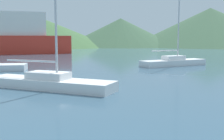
% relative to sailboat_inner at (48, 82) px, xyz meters
% --- Properties ---
extents(sailboat_inner, '(7.10, 4.97, 7.66)m').
position_rel_sailboat_inner_xyz_m(sailboat_inner, '(0.00, 0.00, 0.00)').
color(sailboat_inner, white).
rests_on(sailboat_inner, ground_plane).
extents(sailboat_outer, '(7.00, 4.20, 11.54)m').
position_rel_sailboat_inner_xyz_m(sailboat_outer, '(10.43, 11.16, 0.10)').
color(sailboat_outer, white).
rests_on(sailboat_outer, ground_plane).
extents(hill_central, '(47.97, 47.97, 9.66)m').
position_rel_sailboat_inner_xyz_m(hill_central, '(-12.75, 73.16, 4.46)').
color(hill_central, '#3D6038').
rests_on(hill_central, ground_plane).
extents(hill_east, '(36.20, 36.20, 8.93)m').
position_rel_sailboat_inner_xyz_m(hill_east, '(14.09, 74.80, 4.09)').
color(hill_east, '#38563D').
rests_on(hill_east, ground_plane).
extents(hill_far_east, '(51.73, 51.73, 12.37)m').
position_rel_sailboat_inner_xyz_m(hill_far_east, '(43.14, 73.39, 5.81)').
color(hill_far_east, '#38563D').
rests_on(hill_far_east, ground_plane).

